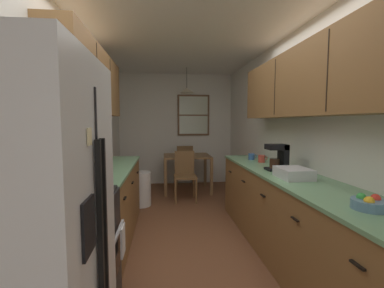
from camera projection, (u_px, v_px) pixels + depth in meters
The scene contains 26 objects.
ground_plane at pixel (186, 226), 3.62m from camera, with size 12.00×12.00×0.00m, color brown.
wall_left at pixel (82, 135), 3.36m from camera, with size 0.10×9.00×2.55m, color white.
wall_right at pixel (282, 134), 3.66m from camera, with size 0.10×9.00×2.55m, color white.
wall_back at pixel (176, 129), 6.14m from camera, with size 4.40×0.10×2.55m, color white.
ceiling_slab at pixel (186, 34), 3.40m from camera, with size 4.40×9.00×0.08m, color white.
refrigerator at pixel (18, 253), 1.15m from camera, with size 0.72×0.77×1.74m.
stove_range at pixel (70, 256), 1.89m from camera, with size 0.66×0.62×1.10m.
microwave_over_range at pixel (45, 88), 1.78m from camera, with size 0.39×0.59×0.33m.
counter_left at pixel (107, 203), 3.19m from camera, with size 0.64×2.01×0.90m.
upper_cabinets_left at pixel (90, 82), 3.01m from camera, with size 0.33×2.09×0.75m.
counter_right at pixel (291, 218), 2.70m from camera, with size 0.64×3.26×0.90m.
upper_cabinets_right at pixel (312, 81), 2.55m from camera, with size 0.33×2.94×0.69m.
dining_table at pixel (187, 161), 5.44m from camera, with size 0.96×0.83×0.75m.
dining_chair_near at pixel (185, 173), 4.83m from camera, with size 0.40×0.40×0.90m.
dining_chair_far at pixel (184, 163), 6.06m from camera, with size 0.42×0.42×0.90m.
pendant_light at pixel (187, 90), 5.32m from camera, with size 0.30×0.30×0.52m.
back_window at pixel (193, 115), 6.08m from camera, with size 0.74×0.05×0.94m.
trash_bin at pixel (141, 189), 4.50m from camera, with size 0.35×0.35×0.58m, color white.
storage_canister at pixel (89, 171), 2.43m from camera, with size 0.13×0.13×0.18m.
dish_towel at pixel (123, 241), 2.08m from camera, with size 0.02×0.16×0.24m, color white.
coffee_maker at pixel (279, 157), 2.94m from camera, with size 0.22×0.18×0.29m.
mug_by_coffeemaker at pixel (262, 159), 3.53m from camera, with size 0.13×0.09×0.10m.
mug_spare at pixel (252, 157), 3.78m from camera, with size 0.13×0.09×0.09m.
fruit_bowl at pixel (369, 203), 1.63m from camera, with size 0.21×0.21×0.09m.
dish_rack at pixel (293, 173), 2.53m from camera, with size 0.28×0.34×0.10m, color silver.
table_serving_bowl at pixel (184, 154), 5.42m from camera, with size 0.19×0.19×0.06m, color silver.
Camera 1 is at (-0.32, -2.50, 1.44)m, focal length 24.42 mm.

